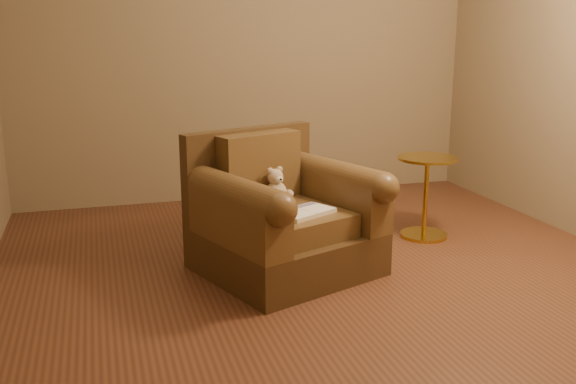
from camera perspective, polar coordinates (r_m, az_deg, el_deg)
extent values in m
plane|color=brown|center=(3.97, 3.43, -7.33)|extent=(4.00, 4.00, 0.00)
cube|color=#7F6C4E|center=(5.61, -3.59, 13.16)|extent=(4.00, 0.02, 2.70)
cube|color=#422D16|center=(3.97, -0.20, -5.23)|extent=(1.19, 1.17, 0.26)
cube|color=#422D16|center=(4.17, -3.52, 1.74)|extent=(0.91, 0.42, 0.58)
cube|color=brown|center=(3.87, 0.22, -2.60)|extent=(0.74, 0.81, 0.14)
cube|color=brown|center=(4.06, -2.57, 2.28)|extent=(0.56, 0.33, 0.42)
cube|color=brown|center=(3.64, -4.48, -2.43)|extent=(0.46, 0.81, 0.30)
cube|color=brown|center=(4.08, 4.41, -0.59)|extent=(0.46, 0.81, 0.30)
cylinder|color=brown|center=(3.60, -4.52, -0.14)|extent=(0.46, 0.81, 0.19)
cylinder|color=brown|center=(4.05, 4.45, 1.47)|extent=(0.46, 0.81, 0.19)
ellipsoid|color=tan|center=(3.99, -1.06, -0.07)|extent=(0.14, 0.12, 0.14)
sphere|color=tan|center=(3.97, -1.14, 1.36)|extent=(0.10, 0.10, 0.10)
ellipsoid|color=tan|center=(3.95, -1.61, 1.90)|extent=(0.04, 0.02, 0.04)
ellipsoid|color=tan|center=(3.99, -0.75, 2.02)|extent=(0.04, 0.02, 0.04)
ellipsoid|color=beige|center=(3.94, -0.76, 1.11)|extent=(0.05, 0.03, 0.04)
sphere|color=black|center=(3.92, -0.64, 1.14)|extent=(0.01, 0.01, 0.01)
ellipsoid|color=tan|center=(3.91, -1.39, -0.37)|extent=(0.05, 0.09, 0.05)
ellipsoid|color=tan|center=(3.98, 0.14, -0.12)|extent=(0.05, 0.09, 0.05)
ellipsoid|color=tan|center=(3.91, -0.86, -1.01)|extent=(0.05, 0.09, 0.05)
ellipsoid|color=tan|center=(3.95, 0.04, -0.85)|extent=(0.05, 0.09, 0.05)
cube|color=beige|center=(3.76, 1.52, -1.82)|extent=(0.39, 0.34, 0.02)
cube|color=white|center=(3.70, 0.62, -1.88)|extent=(0.24, 0.26, 0.00)
cube|color=white|center=(3.82, 2.40, -1.38)|extent=(0.24, 0.26, 0.00)
cube|color=beige|center=(3.76, 1.52, -1.61)|extent=(0.10, 0.18, 0.00)
cube|color=#0F1638|center=(3.67, 0.20, -1.97)|extent=(0.08, 0.09, 0.00)
cube|color=slate|center=(3.86, 1.62, -1.15)|extent=(0.15, 0.11, 0.00)
cylinder|color=gold|center=(4.75, 11.95, -3.75)|extent=(0.34, 0.34, 0.03)
cylinder|color=gold|center=(4.67, 12.13, -0.47)|extent=(0.03, 0.03, 0.55)
cylinder|color=gold|center=(4.61, 12.32, 2.95)|extent=(0.42, 0.42, 0.02)
cylinder|color=gold|center=(4.61, 12.31, 2.79)|extent=(0.03, 0.03, 0.02)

